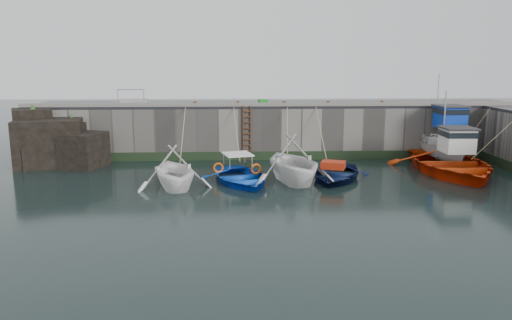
{
  "coord_description": "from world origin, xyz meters",
  "views": [
    {
      "loc": [
        -2.68,
        -18.92,
        5.69
      ],
      "look_at": [
        -1.72,
        3.87,
        1.2
      ],
      "focal_mm": 35.0,
      "sensor_mm": 36.0,
      "label": 1
    }
  ],
  "objects_px": {
    "ladder": "(247,133)",
    "boat_near_navy": "(335,178)",
    "boat_near_white": "(174,187)",
    "boat_far_white": "(444,144)",
    "bollard_e": "(382,103)",
    "boat_far_orange": "(450,163)",
    "fish_crate": "(263,102)",
    "bollard_d": "(328,103)",
    "bollard_b": "(238,104)",
    "boat_near_blue": "(241,182)",
    "boat_near_blacktrim": "(293,182)",
    "bollard_a": "(195,104)",
    "bollard_c": "(284,104)"
  },
  "relations": [
    {
      "from": "boat_near_blue",
      "to": "bollard_d",
      "type": "relative_size",
      "value": 17.25
    },
    {
      "from": "fish_crate",
      "to": "bollard_a",
      "type": "height_order",
      "value": "fish_crate"
    },
    {
      "from": "boat_far_white",
      "to": "boat_far_orange",
      "type": "height_order",
      "value": "boat_far_white"
    },
    {
      "from": "boat_near_blacktrim",
      "to": "boat_far_white",
      "type": "distance_m",
      "value": 10.68
    },
    {
      "from": "boat_near_white",
      "to": "boat_near_blacktrim",
      "type": "xyz_separation_m",
      "value": [
        5.6,
        0.84,
        0.0
      ]
    },
    {
      "from": "ladder",
      "to": "boat_near_blacktrim",
      "type": "distance_m",
      "value": 6.11
    },
    {
      "from": "bollard_b",
      "to": "boat_near_white",
      "type": "bearing_deg",
      "value": -114.28
    },
    {
      "from": "boat_near_navy",
      "to": "boat_near_blacktrim",
      "type": "bearing_deg",
      "value": -143.84
    },
    {
      "from": "boat_far_orange",
      "to": "ladder",
      "type": "bearing_deg",
      "value": 161.28
    },
    {
      "from": "boat_far_white",
      "to": "bollard_d",
      "type": "xyz_separation_m",
      "value": [
        -6.7,
        0.91,
        2.29
      ]
    },
    {
      "from": "fish_crate",
      "to": "bollard_a",
      "type": "relative_size",
      "value": 1.89
    },
    {
      "from": "bollard_a",
      "to": "boat_near_blue",
      "type": "bearing_deg",
      "value": -65.98
    },
    {
      "from": "fish_crate",
      "to": "bollard_c",
      "type": "distance_m",
      "value": 1.82
    },
    {
      "from": "boat_near_blue",
      "to": "boat_near_blacktrim",
      "type": "relative_size",
      "value": 0.98
    },
    {
      "from": "boat_near_navy",
      "to": "bollard_c",
      "type": "height_order",
      "value": "bollard_c"
    },
    {
      "from": "boat_near_navy",
      "to": "bollard_e",
      "type": "bearing_deg",
      "value": 74.6
    },
    {
      "from": "boat_near_navy",
      "to": "boat_far_orange",
      "type": "relative_size",
      "value": 0.61
    },
    {
      "from": "boat_near_blacktrim",
      "to": "bollard_c",
      "type": "distance_m",
      "value": 6.72
    },
    {
      "from": "boat_near_navy",
      "to": "boat_far_white",
      "type": "xyz_separation_m",
      "value": [
        7.22,
        4.3,
        1.01
      ]
    },
    {
      "from": "boat_near_blacktrim",
      "to": "bollard_c",
      "type": "relative_size",
      "value": 17.68
    },
    {
      "from": "boat_near_navy",
      "to": "bollard_e",
      "type": "relative_size",
      "value": 16.79
    },
    {
      "from": "boat_near_white",
      "to": "bollard_e",
      "type": "xyz_separation_m",
      "value": [
        11.52,
        6.69,
        3.3
      ]
    },
    {
      "from": "bollard_d",
      "to": "boat_near_blue",
      "type": "bearing_deg",
      "value": -132.36
    },
    {
      "from": "boat_near_blacktrim",
      "to": "fish_crate",
      "type": "distance_m",
      "value": 8.03
    },
    {
      "from": "bollard_a",
      "to": "bollard_d",
      "type": "height_order",
      "value": "same"
    },
    {
      "from": "bollard_b",
      "to": "boat_near_blacktrim",
      "type": "bearing_deg",
      "value": -66.2
    },
    {
      "from": "ladder",
      "to": "boat_near_navy",
      "type": "xyz_separation_m",
      "value": [
        4.28,
        -4.88,
        -1.59
      ]
    },
    {
      "from": "boat_far_orange",
      "to": "fish_crate",
      "type": "bearing_deg",
      "value": 150.94
    },
    {
      "from": "boat_far_white",
      "to": "bollard_a",
      "type": "height_order",
      "value": "boat_far_white"
    },
    {
      "from": "boat_near_blacktrim",
      "to": "bollard_b",
      "type": "distance_m",
      "value": 7.2
    },
    {
      "from": "boat_far_white",
      "to": "bollard_e",
      "type": "bearing_deg",
      "value": 163.77
    },
    {
      "from": "fish_crate",
      "to": "bollard_c",
      "type": "xyz_separation_m",
      "value": [
        1.18,
        -1.39,
        -0.0
      ]
    },
    {
      "from": "boat_near_white",
      "to": "bollard_e",
      "type": "height_order",
      "value": "bollard_e"
    },
    {
      "from": "bollard_d",
      "to": "bollard_b",
      "type": "bearing_deg",
      "value": 180.0
    },
    {
      "from": "boat_near_white",
      "to": "boat_near_blacktrim",
      "type": "height_order",
      "value": "boat_near_blacktrim"
    },
    {
      "from": "ladder",
      "to": "boat_near_white",
      "type": "relative_size",
      "value": 0.74
    },
    {
      "from": "boat_far_orange",
      "to": "boat_near_white",
      "type": "bearing_deg",
      "value": -168.45
    },
    {
      "from": "bollard_a",
      "to": "boat_far_white",
      "type": "bearing_deg",
      "value": -3.6
    },
    {
      "from": "boat_near_navy",
      "to": "boat_far_white",
      "type": "relative_size",
      "value": 0.76
    },
    {
      "from": "boat_far_white",
      "to": "boat_near_navy",
      "type": "bearing_deg",
      "value": -150.82
    },
    {
      "from": "boat_far_orange",
      "to": "fish_crate",
      "type": "height_order",
      "value": "boat_far_orange"
    },
    {
      "from": "boat_near_white",
      "to": "boat_far_orange",
      "type": "xyz_separation_m",
      "value": [
        14.02,
        2.47,
        0.5
      ]
    },
    {
      "from": "boat_far_orange",
      "to": "bollard_c",
      "type": "relative_size",
      "value": 27.35
    },
    {
      "from": "boat_near_white",
      "to": "boat_far_white",
      "type": "xyz_separation_m",
      "value": [
        15.02,
        5.78,
        1.01
      ]
    },
    {
      "from": "ladder",
      "to": "bollard_e",
      "type": "xyz_separation_m",
      "value": [
        8.0,
        0.34,
        1.71
      ]
    },
    {
      "from": "ladder",
      "to": "boat_far_orange",
      "type": "relative_size",
      "value": 0.42
    },
    {
      "from": "boat_near_blue",
      "to": "boat_near_blacktrim",
      "type": "bearing_deg",
      "value": -17.75
    },
    {
      "from": "boat_far_white",
      "to": "boat_far_orange",
      "type": "relative_size",
      "value": 0.81
    },
    {
      "from": "ladder",
      "to": "boat_near_blacktrim",
      "type": "relative_size",
      "value": 0.65
    },
    {
      "from": "fish_crate",
      "to": "boat_near_blue",
      "type": "bearing_deg",
      "value": -115.31
    }
  ]
}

